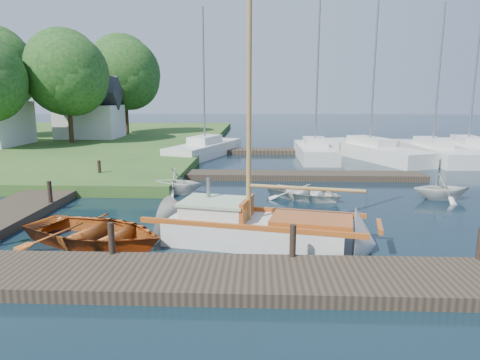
{
  "coord_description": "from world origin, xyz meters",
  "views": [
    {
      "loc": [
        0.62,
        -15.0,
        4.21
      ],
      "look_at": [
        0.0,
        0.0,
        1.2
      ],
      "focal_mm": 32.0,
      "sensor_mm": 36.0,
      "label": 1
    }
  ],
  "objects_px": {
    "marina_boat_2": "(315,150)",
    "marina_boat_3": "(369,150)",
    "sailboat": "(261,231)",
    "mooring_post_2": "(293,241)",
    "mooring_post_5": "(99,169)",
    "marina_boat_4": "(432,151)",
    "tender_c": "(305,191)",
    "tender_d": "(442,185)",
    "tree_7": "(125,73)",
    "mooring_post_1": "(111,238)",
    "house_c": "(90,114)",
    "tender_b": "(177,180)",
    "marina_boat_5": "(468,149)",
    "marina_boat_0": "(205,148)",
    "mooring_post_4": "(50,192)",
    "tree_3": "(67,73)",
    "dinghy": "(94,228)"
  },
  "relations": [
    {
      "from": "marina_boat_2",
      "to": "marina_boat_3",
      "type": "bearing_deg",
      "value": -82.19
    },
    {
      "from": "sailboat",
      "to": "marina_boat_3",
      "type": "height_order",
      "value": "marina_boat_3"
    },
    {
      "from": "marina_boat_2",
      "to": "mooring_post_2",
      "type": "bearing_deg",
      "value": 170.83
    },
    {
      "from": "mooring_post_5",
      "to": "marina_boat_4",
      "type": "relative_size",
      "value": 0.08
    },
    {
      "from": "tender_c",
      "to": "tender_d",
      "type": "height_order",
      "value": "tender_d"
    },
    {
      "from": "tender_c",
      "to": "tree_7",
      "type": "relative_size",
      "value": 0.34
    },
    {
      "from": "mooring_post_1",
      "to": "tree_7",
      "type": "height_order",
      "value": "tree_7"
    },
    {
      "from": "mooring_post_5",
      "to": "house_c",
      "type": "relative_size",
      "value": 0.15
    },
    {
      "from": "tender_b",
      "to": "house_c",
      "type": "height_order",
      "value": "house_c"
    },
    {
      "from": "marina_boat_5",
      "to": "marina_boat_2",
      "type": "bearing_deg",
      "value": 103.79
    },
    {
      "from": "marina_boat_0",
      "to": "tree_7",
      "type": "relative_size",
      "value": 1.05
    },
    {
      "from": "sailboat",
      "to": "tree_7",
      "type": "xyz_separation_m",
      "value": [
        -12.73,
        29.28,
        5.86
      ]
    },
    {
      "from": "mooring_post_5",
      "to": "tree_7",
      "type": "relative_size",
      "value": 0.09
    },
    {
      "from": "mooring_post_1",
      "to": "tender_b",
      "type": "height_order",
      "value": "tender_b"
    },
    {
      "from": "mooring_post_4",
      "to": "marina_boat_5",
      "type": "distance_m",
      "value": 26.44
    },
    {
      "from": "tender_b",
      "to": "marina_boat_0",
      "type": "relative_size",
      "value": 0.24
    },
    {
      "from": "marina_boat_0",
      "to": "marina_boat_5",
      "type": "xyz_separation_m",
      "value": [
        18.01,
        0.33,
        0.0
      ]
    },
    {
      "from": "sailboat",
      "to": "tree_7",
      "type": "distance_m",
      "value": 32.46
    },
    {
      "from": "tree_3",
      "to": "mooring_post_4",
      "type": "bearing_deg",
      "value": -68.81
    },
    {
      "from": "tree_7",
      "to": "tender_c",
      "type": "bearing_deg",
      "value": -58.51
    },
    {
      "from": "mooring_post_2",
      "to": "marina_boat_3",
      "type": "xyz_separation_m",
      "value": [
        6.65,
        18.9,
        -0.13
      ]
    },
    {
      "from": "mooring_post_1",
      "to": "tender_b",
      "type": "bearing_deg",
      "value": 88.77
    },
    {
      "from": "dinghy",
      "to": "mooring_post_1",
      "type": "bearing_deg",
      "value": -126.28
    },
    {
      "from": "marina_boat_4",
      "to": "tree_3",
      "type": "relative_size",
      "value": 1.13
    },
    {
      "from": "mooring_post_2",
      "to": "house_c",
      "type": "bearing_deg",
      "value": 119.86
    },
    {
      "from": "marina_boat_0",
      "to": "marina_boat_2",
      "type": "bearing_deg",
      "value": -77.83
    },
    {
      "from": "mooring_post_2",
      "to": "marina_boat_4",
      "type": "xyz_separation_m",
      "value": [
        10.64,
        18.49,
        -0.14
      ]
    },
    {
      "from": "marina_boat_2",
      "to": "tree_3",
      "type": "distance_m",
      "value": 19.71
    },
    {
      "from": "marina_boat_5",
      "to": "mooring_post_5",
      "type": "bearing_deg",
      "value": 120.55
    },
    {
      "from": "mooring_post_4",
      "to": "marina_boat_2",
      "type": "relative_size",
      "value": 0.07
    },
    {
      "from": "sailboat",
      "to": "marina_boat_2",
      "type": "relative_size",
      "value": 0.88
    },
    {
      "from": "tender_b",
      "to": "tender_c",
      "type": "relative_size",
      "value": 0.73
    },
    {
      "from": "mooring_post_4",
      "to": "tender_c",
      "type": "bearing_deg",
      "value": 13.11
    },
    {
      "from": "marina_boat_5",
      "to": "house_c",
      "type": "height_order",
      "value": "marina_boat_5"
    },
    {
      "from": "marina_boat_3",
      "to": "tender_d",
      "type": "bearing_deg",
      "value": 158.11
    },
    {
      "from": "marina_boat_4",
      "to": "tree_7",
      "type": "relative_size",
      "value": 1.05
    },
    {
      "from": "mooring_post_1",
      "to": "tree_3",
      "type": "height_order",
      "value": "tree_3"
    },
    {
      "from": "tender_d",
      "to": "dinghy",
      "type": "bearing_deg",
      "value": 113.76
    },
    {
      "from": "mooring_post_2",
      "to": "marina_boat_2",
      "type": "relative_size",
      "value": 0.07
    },
    {
      "from": "mooring_post_2",
      "to": "marina_boat_5",
      "type": "xyz_separation_m",
      "value": [
        13.49,
        19.68,
        -0.14
      ]
    },
    {
      "from": "mooring_post_5",
      "to": "tender_b",
      "type": "relative_size",
      "value": 0.35
    },
    {
      "from": "mooring_post_2",
      "to": "tender_b",
      "type": "distance_m",
      "value": 9.01
    },
    {
      "from": "tree_3",
      "to": "marina_boat_5",
      "type": "bearing_deg",
      "value": -6.63
    },
    {
      "from": "mooring_post_2",
      "to": "tender_d",
      "type": "xyz_separation_m",
      "value": [
        6.61,
        7.29,
        -0.11
      ]
    },
    {
      "from": "mooring_post_2",
      "to": "sailboat",
      "type": "distance_m",
      "value": 1.96
    },
    {
      "from": "sailboat",
      "to": "marina_boat_5",
      "type": "height_order",
      "value": "marina_boat_5"
    },
    {
      "from": "mooring_post_2",
      "to": "house_c",
      "type": "distance_m",
      "value": 31.19
    },
    {
      "from": "tender_d",
      "to": "marina_boat_3",
      "type": "xyz_separation_m",
      "value": [
        0.04,
        11.61,
        -0.01
      ]
    },
    {
      "from": "mooring_post_4",
      "to": "sailboat",
      "type": "distance_m",
      "value": 8.39
    },
    {
      "from": "marina_boat_3",
      "to": "tender_c",
      "type": "bearing_deg",
      "value": 132.81
    }
  ]
}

